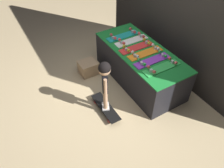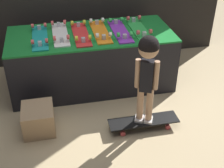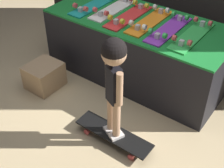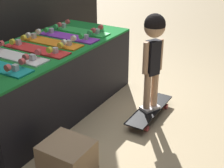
{
  "view_description": "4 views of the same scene",
  "coord_description": "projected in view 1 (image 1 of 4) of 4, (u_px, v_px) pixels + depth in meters",
  "views": [
    {
      "loc": [
        2.55,
        -1.59,
        2.93
      ],
      "look_at": [
        0.18,
        -0.18,
        0.34
      ],
      "focal_mm": 35.0,
      "sensor_mm": 36.0,
      "label": 1
    },
    {
      "loc": [
        -0.46,
        -2.81,
        2.15
      ],
      "look_at": [
        0.1,
        -0.17,
        0.41
      ],
      "focal_mm": 50.0,
      "sensor_mm": 36.0,
      "label": 2
    },
    {
      "loc": [
        1.49,
        -1.96,
        2.11
      ],
      "look_at": [
        0.22,
        -0.23,
        0.43
      ],
      "focal_mm": 50.0,
      "sensor_mm": 36.0,
      "label": 3
    },
    {
      "loc": [
        -2.1,
        -1.47,
        1.64
      ],
      "look_at": [
        0.2,
        -0.11,
        0.36
      ],
      "focal_mm": 50.0,
      "sensor_mm": 36.0,
      "label": 4
    }
  ],
  "objects": [
    {
      "name": "skateboard_white_on_rack",
      "position": [
        132.0,
        40.0,
        4.15
      ],
      "size": [
        0.18,
        0.68,
        0.09
      ],
      "color": "white",
      "rests_on": "display_rack"
    },
    {
      "name": "child",
      "position": [
        105.0,
        78.0,
        3.28
      ],
      "size": [
        0.21,
        0.19,
        0.94
      ],
      "rotation": [
        0.0,
        0.0,
        -0.42
      ],
      "color": "silver",
      "rests_on": "skateboard_on_floor"
    },
    {
      "name": "skateboard_on_floor",
      "position": [
        106.0,
        107.0,
        3.75
      ],
      "size": [
        0.73,
        0.19,
        0.09
      ],
      "color": "black",
      "rests_on": "ground_plane"
    },
    {
      "name": "storage_box",
      "position": [
        88.0,
        68.0,
        4.44
      ],
      "size": [
        0.31,
        0.35,
        0.27
      ],
      "color": "tan",
      "rests_on": "ground_plane"
    },
    {
      "name": "skateboard_purple_on_rack",
      "position": [
        152.0,
        60.0,
        3.69
      ],
      "size": [
        0.18,
        0.68,
        0.09
      ],
      "color": "purple",
      "rests_on": "display_rack"
    },
    {
      "name": "skateboard_green_on_rack",
      "position": [
        162.0,
        67.0,
        3.55
      ],
      "size": [
        0.18,
        0.68,
        0.09
      ],
      "color": "green",
      "rests_on": "display_rack"
    },
    {
      "name": "skateboard_teal_on_rack",
      "position": [
        123.0,
        35.0,
        4.27
      ],
      "size": [
        0.18,
        0.68,
        0.09
      ],
      "color": "teal",
      "rests_on": "display_rack"
    },
    {
      "name": "ground_plane",
      "position": [
        115.0,
        88.0,
        4.2
      ],
      "size": [
        16.0,
        16.0,
        0.0
      ],
      "primitive_type": "plane",
      "color": "tan"
    },
    {
      "name": "skateboard_orange_on_rack",
      "position": [
        145.0,
        53.0,
        3.85
      ],
      "size": [
        0.18,
        0.68,
        0.09
      ],
      "color": "orange",
      "rests_on": "display_rack"
    },
    {
      "name": "back_wall",
      "position": [
        179.0,
        3.0,
        3.72
      ],
      "size": [
        3.93,
        0.1,
        2.79
      ],
      "color": "black",
      "rests_on": "ground_plane"
    },
    {
      "name": "skateboard_red_on_rack",
      "position": [
        136.0,
        47.0,
        3.98
      ],
      "size": [
        0.18,
        0.68,
        0.09
      ],
      "color": "red",
      "rests_on": "display_rack"
    },
    {
      "name": "display_rack",
      "position": [
        139.0,
        65.0,
        4.16
      ],
      "size": [
        1.93,
        0.84,
        0.68
      ],
      "color": "black",
      "rests_on": "ground_plane"
    }
  ]
}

